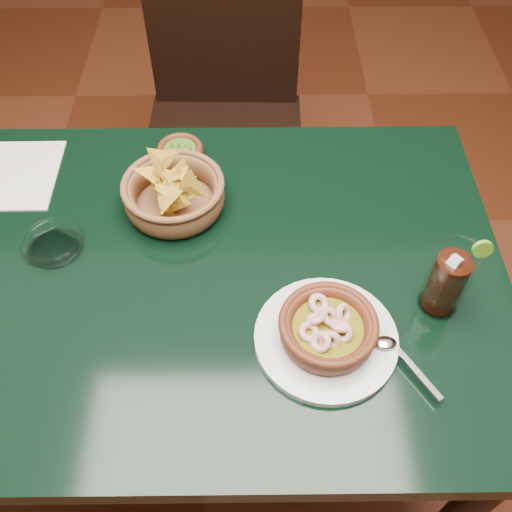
{
  "coord_description": "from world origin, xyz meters",
  "views": [
    {
      "loc": [
        0.13,
        -0.63,
        1.59
      ],
      "look_at": [
        0.14,
        -0.02,
        0.81
      ],
      "focal_mm": 40.0,
      "sensor_mm": 36.0,
      "label": 1
    }
  ],
  "objects_px": {
    "dining_chair": "(224,117)",
    "cola_drink": "(448,280)",
    "shrimp_plate": "(328,331)",
    "dining_table": "(185,298)",
    "chip_basket": "(174,194)"
  },
  "relations": [
    {
      "from": "dining_table",
      "to": "dining_chair",
      "type": "height_order",
      "value": "dining_chair"
    },
    {
      "from": "dining_chair",
      "to": "cola_drink",
      "type": "height_order",
      "value": "dining_chair"
    },
    {
      "from": "shrimp_plate",
      "to": "chip_basket",
      "type": "height_order",
      "value": "chip_basket"
    },
    {
      "from": "chip_basket",
      "to": "cola_drink",
      "type": "height_order",
      "value": "cola_drink"
    },
    {
      "from": "shrimp_plate",
      "to": "cola_drink",
      "type": "bearing_deg",
      "value": 19.4
    },
    {
      "from": "cola_drink",
      "to": "dining_chair",
      "type": "bearing_deg",
      "value": 116.76
    },
    {
      "from": "dining_chair",
      "to": "shrimp_plate",
      "type": "relative_size",
      "value": 3.35
    },
    {
      "from": "dining_chair",
      "to": "cola_drink",
      "type": "relative_size",
      "value": 5.77
    },
    {
      "from": "dining_chair",
      "to": "cola_drink",
      "type": "distance_m",
      "value": 0.94
    },
    {
      "from": "shrimp_plate",
      "to": "dining_chair",
      "type": "bearing_deg",
      "value": 103.0
    },
    {
      "from": "chip_basket",
      "to": "shrimp_plate",
      "type": "bearing_deg",
      "value": -48.33
    },
    {
      "from": "shrimp_plate",
      "to": "chip_basket",
      "type": "bearing_deg",
      "value": 131.67
    },
    {
      "from": "dining_table",
      "to": "shrimp_plate",
      "type": "distance_m",
      "value": 0.32
    },
    {
      "from": "dining_table",
      "to": "chip_basket",
      "type": "bearing_deg",
      "value": 96.95
    },
    {
      "from": "shrimp_plate",
      "to": "cola_drink",
      "type": "xyz_separation_m",
      "value": [
        0.2,
        0.07,
        0.04
      ]
    }
  ]
}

